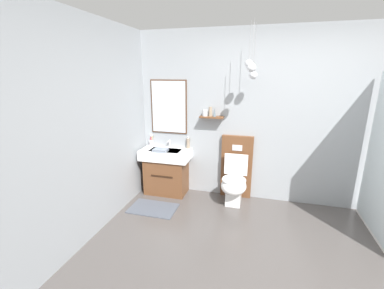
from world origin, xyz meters
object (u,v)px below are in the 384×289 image
soap_dispenser (188,143)px  folded_hand_towel (160,150)px  toothbrush_cup (151,142)px  vanity_sink_left (166,170)px  toilet (235,178)px

soap_dispenser → folded_hand_towel: bearing=-141.7°
toothbrush_cup → soap_dispenser: (0.64, 0.01, 0.03)m
vanity_sink_left → toilet: size_ratio=0.79×
toothbrush_cup → folded_hand_towel: toothbrush_cup is taller
toothbrush_cup → vanity_sink_left: bearing=-25.5°
vanity_sink_left → toilet: (1.12, -0.01, -0.02)m
toilet → soap_dispenser: size_ratio=4.97×
vanity_sink_left → toothbrush_cup: 0.53m
vanity_sink_left → toothbrush_cup: bearing=154.5°
toothbrush_cup → folded_hand_towel: bearing=-45.4°
toilet → toothbrush_cup: bearing=173.6°
toilet → toothbrush_cup: toilet is taller
soap_dispenser → folded_hand_towel: soap_dispenser is taller
toilet → toothbrush_cup: (-1.43, 0.16, 0.42)m
soap_dispenser → toilet: bearing=-12.2°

